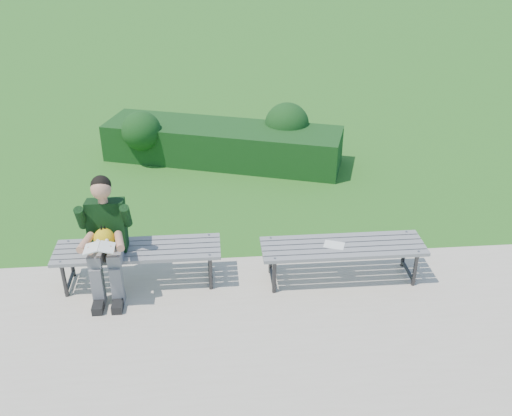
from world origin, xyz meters
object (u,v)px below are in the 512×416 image
(bench_left, at_px, (138,252))
(seated_boy, at_px, (105,234))
(bench_right, at_px, (343,249))
(paper_sheet, at_px, (334,245))
(hedge, at_px, (224,140))

(bench_left, bearing_deg, seated_boy, -162.93)
(bench_right, relative_size, paper_sheet, 6.88)
(seated_boy, xyz_separation_m, paper_sheet, (2.45, -0.03, -0.24))
(hedge, relative_size, paper_sheet, 15.08)
(bench_right, bearing_deg, hedge, 108.60)
(seated_boy, bearing_deg, bench_left, 17.07)
(bench_left, height_order, seated_boy, seated_boy)
(hedge, xyz_separation_m, paper_sheet, (1.08, -3.51, 0.11))
(bench_left, relative_size, seated_boy, 1.37)
(paper_sheet, bearing_deg, hedge, 107.13)
(hedge, bearing_deg, bench_left, -107.47)
(hedge, height_order, paper_sheet, hedge)
(bench_right, bearing_deg, seated_boy, 179.26)
(bench_left, bearing_deg, paper_sheet, -3.33)
(bench_left, distance_m, bench_right, 2.25)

